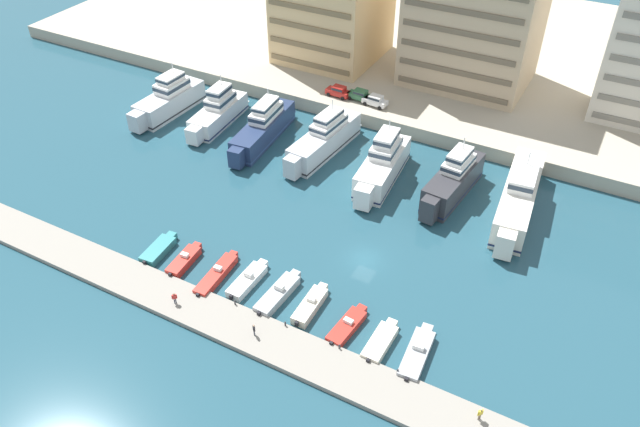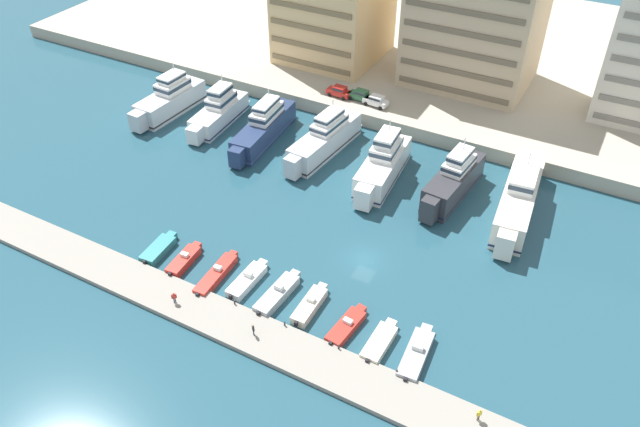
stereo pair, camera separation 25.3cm
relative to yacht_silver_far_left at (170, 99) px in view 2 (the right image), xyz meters
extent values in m
plane|color=#234C5B|center=(44.11, -17.37, -2.36)|extent=(400.00, 400.00, 0.00)
cube|color=#ADA38E|center=(44.11, 46.10, -1.20)|extent=(180.00, 70.00, 2.32)
cube|color=gray|center=(44.11, -33.90, -2.06)|extent=(120.00, 5.29, 0.59)
cube|color=silver|center=(0.01, 0.17, -0.59)|extent=(4.87, 13.32, 3.54)
cube|color=silver|center=(-0.38, -7.33, -0.50)|extent=(2.42, 2.22, 3.01)
cube|color=black|center=(0.01, 0.17, -1.74)|extent=(4.92, 13.45, 0.24)
cube|color=white|center=(0.06, 1.15, 2.02)|extent=(3.56, 5.67, 1.67)
cube|color=#233342|center=(0.06, 1.15, 2.19)|extent=(3.60, 5.73, 0.60)
cube|color=white|center=(0.06, 1.15, 3.44)|extent=(2.77, 4.42, 1.15)
cube|color=#233342|center=(0.06, 1.15, 3.55)|extent=(2.81, 4.47, 0.41)
cylinder|color=silver|center=(0.10, 1.98, 4.91)|extent=(0.16, 0.16, 1.80)
cube|color=silver|center=(0.37, 7.17, -1.38)|extent=(3.62, 1.08, 0.20)
cube|color=white|center=(9.24, 1.05, -0.86)|extent=(4.77, 12.62, 2.99)
cube|color=white|center=(9.76, -5.99, -0.79)|extent=(2.27, 2.09, 2.54)
cube|color=#192347|center=(9.24, 1.05, -1.83)|extent=(4.82, 12.75, 0.24)
cube|color=white|center=(9.17, 1.98, 1.42)|extent=(3.39, 5.40, 1.58)
cube|color=#233342|center=(9.17, 1.98, 1.58)|extent=(3.44, 5.46, 0.57)
cube|color=white|center=(9.17, 1.98, 2.94)|extent=(2.65, 4.22, 1.45)
cube|color=#233342|center=(9.17, 1.98, 3.09)|extent=(2.68, 4.26, 0.52)
cylinder|color=silver|center=(9.11, 2.75, 4.57)|extent=(0.16, 0.16, 1.80)
cube|color=white|center=(8.75, 7.67, -1.53)|extent=(3.35, 1.14, 0.20)
cube|color=navy|center=(18.41, 0.15, -0.67)|extent=(5.00, 15.63, 3.37)
cube|color=navy|center=(19.18, -8.31, -0.59)|extent=(2.15, 1.99, 2.86)
cube|color=#334C7F|center=(18.41, 0.15, -1.77)|extent=(5.05, 15.78, 0.24)
cube|color=white|center=(18.30, 1.30, 1.80)|extent=(3.40, 6.68, 1.57)
cube|color=#233342|center=(18.30, 1.30, 1.95)|extent=(3.44, 6.75, 0.56)
cube|color=white|center=(18.30, 1.30, 3.14)|extent=(2.65, 5.21, 1.12)
cube|color=#233342|center=(18.30, 1.30, 3.25)|extent=(2.68, 5.26, 0.40)
cylinder|color=silver|center=(18.22, 2.27, 4.60)|extent=(0.16, 0.16, 1.80)
cube|color=navy|center=(17.67, 8.25, -1.43)|extent=(3.15, 1.18, 0.20)
cube|color=silver|center=(28.39, 1.64, -0.53)|extent=(4.99, 15.34, 3.64)
cube|color=silver|center=(27.69, -6.72, -0.44)|extent=(2.21, 2.04, 3.10)
cube|color=black|center=(28.39, 1.64, -1.72)|extent=(5.04, 15.50, 0.24)
cube|color=white|center=(28.48, 2.76, 1.97)|extent=(3.44, 6.56, 1.36)
cube|color=#233342|center=(28.48, 2.76, 2.11)|extent=(3.48, 6.62, 0.49)
cube|color=white|center=(28.48, 2.76, 3.22)|extent=(2.68, 5.11, 1.13)
cube|color=#233342|center=(28.48, 2.76, 3.33)|extent=(2.72, 5.17, 0.41)
cylinder|color=silver|center=(28.56, 3.71, 4.69)|extent=(0.16, 0.16, 1.80)
cube|color=silver|center=(29.06, 9.60, -1.35)|extent=(3.25, 1.16, 0.20)
cube|color=white|center=(38.94, -0.66, -0.50)|extent=(5.31, 13.79, 3.71)
cube|color=white|center=(39.61, -8.30, -0.41)|extent=(2.45, 2.26, 3.15)
cube|color=#192347|center=(38.94, -0.66, -1.71)|extent=(5.36, 13.93, 0.24)
cube|color=white|center=(38.85, 0.34, 2.21)|extent=(3.72, 5.92, 1.72)
cube|color=#233342|center=(38.85, 0.34, 2.38)|extent=(3.76, 5.98, 0.62)
cube|color=white|center=(38.85, 0.34, 3.82)|extent=(2.90, 4.62, 1.48)
cube|color=#233342|center=(38.85, 0.34, 3.96)|extent=(2.93, 4.67, 0.53)
cylinder|color=silver|center=(38.77, 1.19, 5.46)|extent=(0.16, 0.16, 1.80)
cube|color=white|center=(38.30, 6.50, -1.34)|extent=(3.58, 1.21, 0.20)
cube|color=#333338|center=(49.00, 0.35, -0.37)|extent=(4.89, 13.21, 3.96)
cube|color=#333338|center=(48.30, -6.90, -0.28)|extent=(2.18, 2.02, 3.37)
cube|color=#192347|center=(49.00, 0.35, -1.66)|extent=(4.94, 13.34, 0.24)
cube|color=white|center=(49.09, 1.32, 2.28)|extent=(3.37, 5.68, 1.35)
cube|color=#233342|center=(49.09, 1.32, 2.42)|extent=(3.41, 5.73, 0.49)
cube|color=white|center=(49.09, 1.32, 3.59)|extent=(2.63, 4.43, 1.26)
cube|color=#233342|center=(49.09, 1.32, 3.72)|extent=(2.66, 4.47, 0.45)
cylinder|color=silver|center=(49.17, 2.13, 5.13)|extent=(0.16, 0.16, 1.80)
cube|color=#333338|center=(49.66, 7.23, -1.27)|extent=(3.19, 1.19, 0.20)
cube|color=silver|center=(57.79, 1.28, -0.34)|extent=(5.79, 19.03, 4.03)
cube|color=silver|center=(58.76, -8.95, -0.24)|extent=(2.40, 2.22, 3.43)
cube|color=#192347|center=(57.79, 1.28, -1.65)|extent=(5.85, 19.22, 0.24)
cube|color=white|center=(57.66, 2.68, 2.56)|extent=(3.88, 8.13, 1.78)
cube|color=#233342|center=(57.66, 2.68, 2.74)|extent=(3.93, 8.21, 0.64)
cylinder|color=silver|center=(57.54, 3.85, 4.36)|extent=(0.16, 0.16, 1.80)
cube|color=silver|center=(56.86, 11.05, -1.25)|extent=(3.50, 1.22, 0.20)
cube|color=teal|center=(21.23, -28.51, -1.87)|extent=(2.47, 5.16, 0.98)
cube|color=teal|center=(21.00, -25.60, -1.87)|extent=(1.21, 1.02, 0.83)
cube|color=black|center=(21.45, -31.18, -1.72)|extent=(0.38, 0.31, 0.60)
cube|color=red|center=(25.28, -28.61, -1.84)|extent=(2.14, 5.30, 1.03)
cube|color=red|center=(25.05, -25.68, -1.84)|extent=(1.02, 0.86, 0.87)
cube|color=silver|center=(25.25, -28.23, -1.12)|extent=(1.01, 0.67, 0.42)
cube|color=#283847|center=(25.23, -27.95, -1.06)|extent=(0.88, 0.15, 0.25)
cube|color=black|center=(25.49, -31.38, -1.69)|extent=(0.38, 0.31, 0.60)
cube|color=red|center=(30.13, -28.71, -1.88)|extent=(2.10, 7.27, 0.96)
cube|color=red|center=(29.89, -24.79, -1.88)|extent=(0.96, 0.81, 0.82)
cube|color=silver|center=(30.10, -28.17, -1.16)|extent=(0.95, 0.65, 0.47)
cube|color=#283847|center=(30.08, -27.89, -1.09)|extent=(0.84, 0.13, 0.28)
cube|color=black|center=(30.35, -32.48, -1.73)|extent=(0.38, 0.30, 0.60)
cube|color=white|center=(33.84, -27.76, -1.88)|extent=(2.03, 5.89, 0.96)
cube|color=white|center=(33.89, -24.44, -1.88)|extent=(1.08, 0.89, 0.81)
cube|color=silver|center=(33.85, -27.32, -1.11)|extent=(1.08, 0.62, 0.57)
cube|color=#283847|center=(33.85, -27.04, -1.03)|extent=(0.97, 0.09, 0.34)
cube|color=black|center=(33.80, -30.87, -1.73)|extent=(0.36, 0.29, 0.60)
cube|color=#9EA3A8|center=(38.14, -28.02, -1.81)|extent=(2.28, 6.84, 1.09)
cube|color=#9EA3A8|center=(38.32, -24.25, -1.81)|extent=(1.12, 0.93, 0.92)
cube|color=silver|center=(38.16, -27.51, -0.98)|extent=(1.11, 0.65, 0.58)
cube|color=#283847|center=(38.17, -27.23, -0.89)|extent=(0.98, 0.13, 0.35)
cube|color=black|center=(37.97, -31.57, -1.66)|extent=(0.37, 0.30, 0.60)
cube|color=beige|center=(42.23, -27.75, -1.83)|extent=(1.95, 5.76, 1.05)
cube|color=beige|center=(42.14, -24.54, -1.83)|extent=(1.01, 0.83, 0.89)
cube|color=silver|center=(42.22, -27.33, -1.09)|extent=(1.00, 0.63, 0.43)
cube|color=#283847|center=(42.21, -27.05, -1.03)|extent=(0.90, 0.10, 0.26)
cube|color=black|center=(42.31, -30.79, -1.68)|extent=(0.37, 0.29, 0.60)
cube|color=red|center=(47.15, -28.47, -1.93)|extent=(2.43, 5.67, 0.86)
cube|color=red|center=(47.46, -25.36, -1.93)|extent=(1.11, 0.94, 0.73)
cube|color=silver|center=(47.19, -28.06, -1.29)|extent=(1.09, 0.70, 0.41)
cube|color=#283847|center=(47.22, -27.78, -1.23)|extent=(0.94, 0.18, 0.25)
cube|color=black|center=(46.85, -31.39, -1.78)|extent=(0.39, 0.32, 0.60)
cube|color=beige|center=(51.22, -28.80, -1.89)|extent=(2.11, 5.28, 0.93)
cube|color=beige|center=(51.26, -25.77, -1.89)|extent=(1.13, 0.93, 0.79)
cube|color=black|center=(51.18, -31.61, -1.74)|extent=(0.36, 0.28, 0.60)
cube|color=#9EA3A8|center=(55.19, -28.41, -1.87)|extent=(2.67, 6.79, 0.98)
cube|color=#9EA3A8|center=(54.90, -24.67, -1.87)|extent=(1.26, 1.06, 0.83)
cube|color=silver|center=(55.16, -27.91, -1.11)|extent=(1.23, 0.69, 0.53)
cube|color=#283847|center=(55.13, -27.63, -1.03)|extent=(1.08, 0.16, 0.32)
cube|color=black|center=(55.46, -31.90, -1.72)|extent=(0.38, 0.31, 0.60)
cube|color=red|center=(24.02, 14.54, 0.68)|extent=(4.17, 1.88, 0.80)
cube|color=red|center=(24.17, 14.54, 1.42)|extent=(2.17, 1.65, 0.68)
cube|color=#1E2833|center=(24.17, 14.54, 1.42)|extent=(2.13, 1.67, 0.37)
cylinder|color=black|center=(22.63, 13.75, 0.28)|extent=(0.65, 0.25, 0.64)
cylinder|color=black|center=(22.71, 15.45, 0.28)|extent=(0.65, 0.25, 0.64)
cylinder|color=black|center=(25.33, 13.63, 0.28)|extent=(0.65, 0.25, 0.64)
cylinder|color=black|center=(25.41, 15.33, 0.28)|extent=(0.65, 0.25, 0.64)
cube|color=#2D6642|center=(27.75, 15.06, 0.68)|extent=(4.20, 1.95, 0.80)
cube|color=#2D6642|center=(27.90, 15.05, 1.42)|extent=(2.19, 1.68, 0.68)
cube|color=#1E2833|center=(27.90, 15.05, 1.42)|extent=(2.15, 1.70, 0.37)
cylinder|color=black|center=(26.35, 14.29, 0.28)|extent=(0.65, 0.26, 0.64)
cylinder|color=black|center=(26.45, 15.99, 0.28)|extent=(0.65, 0.26, 0.64)
cylinder|color=black|center=(29.05, 14.13, 0.28)|extent=(0.65, 0.26, 0.64)
cylinder|color=black|center=(29.15, 15.82, 0.28)|extent=(0.65, 0.26, 0.64)
cube|color=white|center=(30.75, 14.54, 0.68)|extent=(4.22, 2.02, 0.80)
cube|color=white|center=(30.90, 14.52, 1.42)|extent=(2.22, 1.72, 0.68)
cube|color=#1E2833|center=(30.90, 14.52, 1.42)|extent=(2.18, 1.73, 0.37)
cylinder|color=black|center=(29.33, 13.79, 0.28)|extent=(0.66, 0.27, 0.64)
cylinder|color=black|center=(29.47, 15.49, 0.28)|extent=(0.66, 0.27, 0.64)
cylinder|color=black|center=(32.03, 13.58, 0.28)|extent=(0.66, 0.27, 0.64)
cylinder|color=black|center=(32.16, 15.28, 0.28)|extent=(0.66, 0.27, 0.64)
cube|color=#7B6748|center=(15.61, 19.78, 1.61)|extent=(15.65, 0.24, 0.90)
cube|color=#7B6748|center=(15.61, 19.78, 4.92)|extent=(15.65, 0.24, 0.90)
cube|color=#7B6748|center=(15.61, 19.78, 8.22)|extent=(15.65, 0.24, 0.90)
cube|color=#7B6748|center=(15.61, 19.78, 11.52)|extent=(15.65, 0.24, 0.90)
cube|color=#C6AD89|center=(40.81, 30.75, 11.42)|extent=(20.35, 16.26, 22.92)
cube|color=#6D5F4B|center=(40.81, 22.53, 1.60)|extent=(18.73, 0.24, 0.90)
cube|color=#6D5F4B|center=(40.81, 22.53, 4.87)|extent=(18.73, 0.24, 0.90)
cube|color=#6D5F4B|center=(40.81, 22.53, 8.15)|extent=(18.73, 0.24, 0.90)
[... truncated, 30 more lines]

